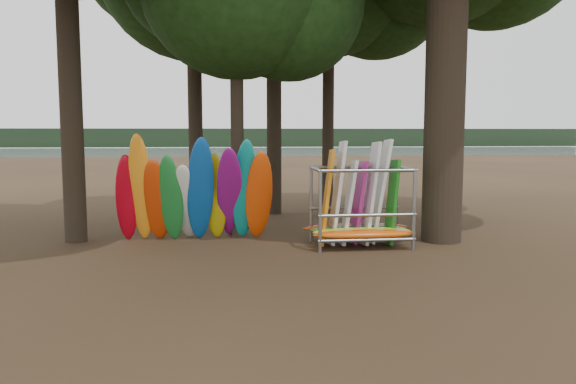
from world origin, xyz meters
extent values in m
plane|color=#47331E|center=(0.00, 0.00, 0.00)|extent=(120.00, 120.00, 0.00)
plane|color=gray|center=(0.00, 60.00, 0.00)|extent=(160.00, 160.00, 0.00)
cube|color=black|center=(0.00, 110.00, 2.00)|extent=(160.00, 4.00, 4.00)
cylinder|color=black|center=(-5.64, 2.14, 6.37)|extent=(0.61, 0.61, 12.74)
cylinder|color=black|center=(-2.45, 6.45, 5.27)|extent=(0.51, 0.51, 10.54)
cylinder|color=black|center=(0.45, 7.03, 5.93)|extent=(0.55, 0.55, 11.85)
cylinder|color=black|center=(2.52, 7.09, 5.56)|extent=(0.44, 0.44, 11.12)
cylinder|color=black|center=(-1.05, 2.43, 4.33)|extent=(0.38, 0.38, 8.65)
cylinder|color=black|center=(5.77, 4.59, 6.31)|extent=(0.55, 0.55, 12.61)
ellipsoid|color=#B90618|center=(-4.16, 1.88, 1.24)|extent=(0.74, 1.12, 2.58)
ellipsoid|color=orange|center=(-3.75, 1.78, 1.53)|extent=(0.66, 1.33, 3.16)
ellipsoid|color=red|center=(-3.34, 1.82, 1.17)|extent=(0.85, 1.22, 2.44)
ellipsoid|color=#1B722D|center=(-2.93, 1.70, 1.24)|extent=(0.79, 1.19, 2.56)
ellipsoid|color=silver|center=(-2.52, 1.87, 1.10)|extent=(0.89, 1.50, 2.33)
ellipsoid|color=#0E4EA5|center=(-2.11, 1.62, 1.48)|extent=(0.93, 1.53, 3.06)
ellipsoid|color=#B7A40D|center=(-1.70, 1.94, 1.25)|extent=(0.75, 1.02, 2.57)
ellipsoid|color=#86117D|center=(-1.29, 1.72, 1.34)|extent=(0.77, 2.03, 2.84)
ellipsoid|color=#0C8D87|center=(-0.88, 1.69, 1.45)|extent=(0.81, 1.54, 3.01)
ellipsoid|color=#F3480C|center=(-0.47, 1.65, 1.28)|extent=(0.86, 1.44, 2.68)
ellipsoid|color=#EA580D|center=(2.21, 0.03, 0.42)|extent=(2.79, 0.55, 0.24)
ellipsoid|color=gold|center=(2.21, 0.39, 0.42)|extent=(2.70, 0.55, 0.24)
ellipsoid|color=#186E25|center=(2.21, 0.74, 0.42)|extent=(2.71, 0.55, 0.24)
ellipsoid|color=#C73C0E|center=(2.21, 1.06, 0.42)|extent=(2.99, 0.55, 0.24)
cube|color=orange|center=(1.31, 0.74, 1.30)|extent=(0.45, 0.76, 2.63)
cube|color=silver|center=(1.61, 0.81, 1.42)|extent=(0.49, 0.81, 2.86)
cube|color=silver|center=(1.91, 0.71, 1.16)|extent=(0.49, 0.75, 2.34)
cube|color=#A51B7A|center=(2.21, 0.88, 1.14)|extent=(0.49, 0.79, 2.31)
cube|color=silver|center=(2.51, 0.72, 1.41)|extent=(0.53, 0.83, 2.84)
cube|color=white|center=(2.81, 0.87, 1.45)|extent=(0.64, 0.81, 2.90)
cube|color=#1D7C1B|center=(3.12, 0.69, 1.16)|extent=(0.36, 0.78, 2.35)
camera|label=1|loc=(-1.45, -14.13, 3.06)|focal=35.00mm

